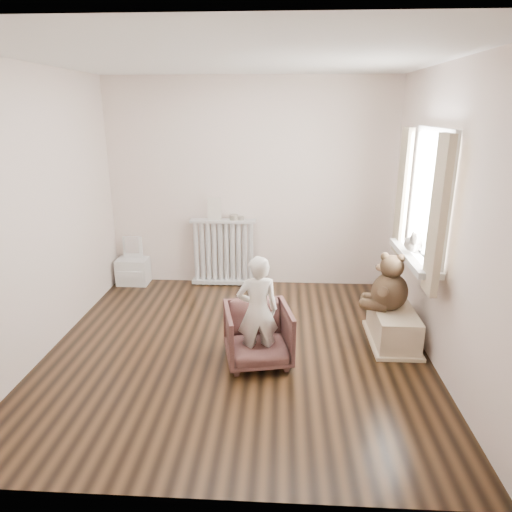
# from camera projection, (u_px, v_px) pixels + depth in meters

# --- Properties ---
(floor) EXTENTS (3.60, 3.60, 0.01)m
(floor) POSITION_uv_depth(u_px,v_px,m) (238.00, 348.00, 4.42)
(floor) COLOR black
(floor) RESTS_ON ground
(ceiling) EXTENTS (3.60, 3.60, 0.01)m
(ceiling) POSITION_uv_depth(u_px,v_px,m) (234.00, 58.00, 3.62)
(ceiling) COLOR white
(ceiling) RESTS_ON ground
(back_wall) EXTENTS (3.60, 0.02, 2.60)m
(back_wall) POSITION_uv_depth(u_px,v_px,m) (250.00, 185.00, 5.73)
(back_wall) COLOR white
(back_wall) RESTS_ON ground
(front_wall) EXTENTS (3.60, 0.02, 2.60)m
(front_wall) POSITION_uv_depth(u_px,v_px,m) (201.00, 298.00, 2.31)
(front_wall) COLOR white
(front_wall) RESTS_ON ground
(left_wall) EXTENTS (0.02, 3.60, 2.60)m
(left_wall) POSITION_uv_depth(u_px,v_px,m) (38.00, 215.00, 4.12)
(left_wall) COLOR white
(left_wall) RESTS_ON ground
(right_wall) EXTENTS (0.02, 3.60, 2.60)m
(right_wall) POSITION_uv_depth(u_px,v_px,m) (444.00, 220.00, 3.92)
(right_wall) COLOR white
(right_wall) RESTS_ON ground
(window) EXTENTS (0.03, 0.90, 1.10)m
(window) POSITION_uv_depth(u_px,v_px,m) (431.00, 197.00, 4.16)
(window) COLOR white
(window) RESTS_ON right_wall
(window_sill) EXTENTS (0.22, 1.10, 0.06)m
(window_sill) POSITION_uv_depth(u_px,v_px,m) (414.00, 257.00, 4.34)
(window_sill) COLOR silver
(window_sill) RESTS_ON right_wall
(curtain_left) EXTENTS (0.06, 0.26, 1.30)m
(curtain_left) POSITION_uv_depth(u_px,v_px,m) (438.00, 217.00, 3.64)
(curtain_left) COLOR #C4B391
(curtain_left) RESTS_ON right_wall
(curtain_right) EXTENTS (0.06, 0.26, 1.30)m
(curtain_right) POSITION_uv_depth(u_px,v_px,m) (403.00, 192.00, 4.73)
(curtain_right) COLOR #C4B391
(curtain_right) RESTS_ON right_wall
(radiator) EXTENTS (0.83, 0.16, 0.88)m
(radiator) POSITION_uv_depth(u_px,v_px,m) (224.00, 256.00, 5.91)
(radiator) COLOR silver
(radiator) RESTS_ON floor
(paper_doll) EXTENTS (0.17, 0.01, 0.28)m
(paper_doll) POSITION_uv_depth(u_px,v_px,m) (214.00, 209.00, 5.73)
(paper_doll) COLOR beige
(paper_doll) RESTS_ON radiator
(tin_a) EXTENTS (0.11, 0.11, 0.07)m
(tin_a) POSITION_uv_depth(u_px,v_px,m) (234.00, 217.00, 5.75)
(tin_a) COLOR #A59E8C
(tin_a) RESTS_ON radiator
(tin_b) EXTENTS (0.09, 0.09, 0.05)m
(tin_b) POSITION_uv_depth(u_px,v_px,m) (240.00, 218.00, 5.74)
(tin_b) COLOR #A59E8C
(tin_b) RESTS_ON radiator
(toy_vanity) EXTENTS (0.40, 0.29, 0.63)m
(toy_vanity) POSITION_uv_depth(u_px,v_px,m) (133.00, 264.00, 5.99)
(toy_vanity) COLOR silver
(toy_vanity) RESTS_ON floor
(armchair) EXTENTS (0.68, 0.70, 0.54)m
(armchair) POSITION_uv_depth(u_px,v_px,m) (258.00, 335.00, 4.12)
(armchair) COLOR brown
(armchair) RESTS_ON floor
(child) EXTENTS (0.41, 0.32, 1.01)m
(child) POSITION_uv_depth(u_px,v_px,m) (258.00, 311.00, 3.99)
(child) COLOR white
(child) RESTS_ON armchair
(toy_bench) EXTENTS (0.39, 0.73, 0.34)m
(toy_bench) POSITION_uv_depth(u_px,v_px,m) (393.00, 323.00, 4.49)
(toy_bench) COLOR beige
(toy_bench) RESTS_ON floor
(teddy_bear) EXTENTS (0.53, 0.46, 0.56)m
(teddy_bear) POSITION_uv_depth(u_px,v_px,m) (391.00, 277.00, 4.38)
(teddy_bear) COLOR #342517
(teddy_bear) RESTS_ON toy_bench
(plush_cat) EXTENTS (0.24, 0.30, 0.22)m
(plush_cat) POSITION_uv_depth(u_px,v_px,m) (413.00, 242.00, 4.36)
(plush_cat) COLOR slate
(plush_cat) RESTS_ON window_sill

